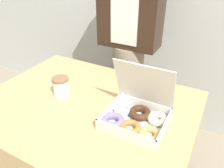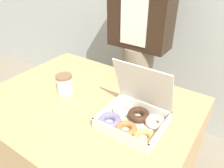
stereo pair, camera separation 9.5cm
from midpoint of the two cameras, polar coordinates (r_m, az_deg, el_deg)
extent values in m
cube|color=tan|center=(1.41, -7.98, -17.71)|extent=(1.11, 0.83, 0.77)
cube|color=silver|center=(1.01, 3.34, -10.22)|extent=(0.28, 0.24, 0.01)
cube|color=silver|center=(1.05, -3.29, -6.78)|extent=(0.01, 0.24, 0.05)
cube|color=silver|center=(0.96, 10.74, -11.30)|extent=(0.01, 0.24, 0.05)
cube|color=silver|center=(0.92, 0.25, -13.07)|extent=(0.28, 0.01, 0.05)
cube|color=silver|center=(1.08, 6.01, -5.53)|extent=(0.28, 0.01, 0.05)
cube|color=silver|center=(0.98, 5.63, -0.15)|extent=(0.28, 0.08, 0.23)
torus|color=slate|center=(1.00, -2.59, -9.68)|extent=(0.12, 0.12, 0.03)
torus|color=white|center=(1.07, 0.44, -6.36)|extent=(0.14, 0.14, 0.03)
torus|color=#A87038|center=(0.97, 1.93, -11.37)|extent=(0.13, 0.13, 0.03)
torus|color=#422819|center=(1.04, 4.69, -7.61)|extent=(0.15, 0.15, 0.03)
torus|color=tan|center=(0.94, 6.77, -13.03)|extent=(0.13, 0.13, 0.03)
torus|color=silver|center=(1.02, 9.18, -9.05)|extent=(0.12, 0.12, 0.03)
cylinder|color=white|center=(1.21, -15.35, -1.05)|extent=(0.08, 0.08, 0.10)
cylinder|color=brown|center=(1.19, -15.71, 1.18)|extent=(0.09, 0.09, 0.01)
cylinder|color=gray|center=(1.87, 2.50, -2.07)|extent=(0.24, 0.24, 0.84)
cube|color=black|center=(1.60, 3.09, 19.09)|extent=(0.44, 0.20, 0.54)
cube|color=silver|center=(1.52, 1.28, 16.41)|extent=(0.20, 0.01, 0.35)
camera|label=1|loc=(0.05, -92.65, -1.59)|focal=35.00mm
camera|label=2|loc=(0.05, 87.35, 1.59)|focal=35.00mm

